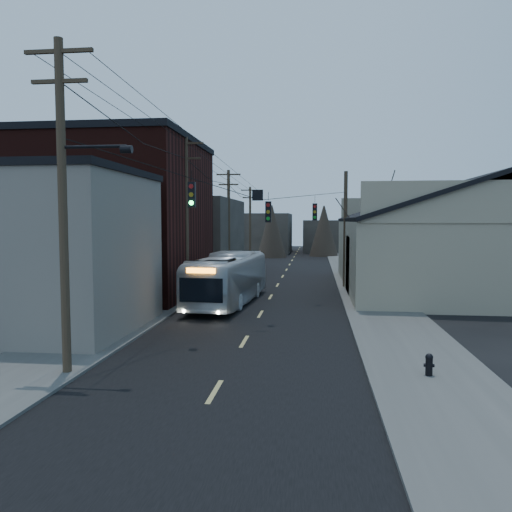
# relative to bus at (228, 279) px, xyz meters

# --- Properties ---
(ground) EXTENTS (160.00, 160.00, 0.00)m
(ground) POSITION_rel_bus_xyz_m (2.25, -17.10, -1.51)
(ground) COLOR black
(ground) RESTS_ON ground
(road_surface) EXTENTS (9.00, 110.00, 0.02)m
(road_surface) POSITION_rel_bus_xyz_m (2.25, 12.90, -1.50)
(road_surface) COLOR black
(road_surface) RESTS_ON ground
(sidewalk_left) EXTENTS (4.00, 110.00, 0.12)m
(sidewalk_left) POSITION_rel_bus_xyz_m (-4.25, 12.90, -1.45)
(sidewalk_left) COLOR #474744
(sidewalk_left) RESTS_ON ground
(sidewalk_right) EXTENTS (4.00, 110.00, 0.12)m
(sidewalk_right) POSITION_rel_bus_xyz_m (8.75, 12.90, -1.45)
(sidewalk_right) COLOR #474744
(sidewalk_right) RESTS_ON ground
(building_clapboard) EXTENTS (8.00, 8.00, 7.00)m
(building_clapboard) POSITION_rel_bus_xyz_m (-6.75, -8.10, 1.99)
(building_clapboard) COLOR slate
(building_clapboard) RESTS_ON ground
(building_brick) EXTENTS (10.00, 12.00, 10.00)m
(building_brick) POSITION_rel_bus_xyz_m (-7.75, 2.90, 3.49)
(building_brick) COLOR black
(building_brick) RESTS_ON ground
(building_left_far) EXTENTS (9.00, 14.00, 7.00)m
(building_left_far) POSITION_rel_bus_xyz_m (-7.25, 18.90, 1.99)
(building_left_far) COLOR #342E2A
(building_left_far) RESTS_ON ground
(warehouse) EXTENTS (16.16, 20.60, 7.73)m
(warehouse) POSITION_rel_bus_xyz_m (15.25, 7.90, 1.19)
(warehouse) COLOR gray
(warehouse) RESTS_ON ground
(building_far_left) EXTENTS (10.00, 12.00, 6.00)m
(building_far_left) POSITION_rel_bus_xyz_m (-3.75, 47.90, 1.49)
(building_far_left) COLOR #342E2A
(building_far_left) RESTS_ON ground
(building_far_right) EXTENTS (12.00, 14.00, 5.00)m
(building_far_right) POSITION_rel_bus_xyz_m (9.25, 52.90, 0.99)
(building_far_right) COLOR #342E2A
(building_far_right) RESTS_ON ground
(bare_tree) EXTENTS (0.40, 0.40, 7.20)m
(bare_tree) POSITION_rel_bus_xyz_m (8.75, 2.90, 2.09)
(bare_tree) COLOR black
(bare_tree) RESTS_ON ground
(utility_lines) EXTENTS (11.24, 45.28, 10.50)m
(utility_lines) POSITION_rel_bus_xyz_m (-0.87, 7.05, 3.45)
(utility_lines) COLOR #382B1E
(utility_lines) RESTS_ON ground
(bus) EXTENTS (3.37, 11.00, 3.02)m
(bus) POSITION_rel_bus_xyz_m (0.00, 0.00, 0.00)
(bus) COLOR silver
(bus) RESTS_ON ground
(parked_car) EXTENTS (1.64, 3.86, 1.24)m
(parked_car) POSITION_rel_bus_xyz_m (-2.05, 12.45, -0.89)
(parked_car) COLOR #9B9CA2
(parked_car) RESTS_ON ground
(fire_hydrant) EXTENTS (0.33, 0.24, 0.70)m
(fire_hydrant) POSITION_rel_bus_xyz_m (8.64, -13.16, -1.02)
(fire_hydrant) COLOR black
(fire_hydrant) RESTS_ON sidewalk_right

